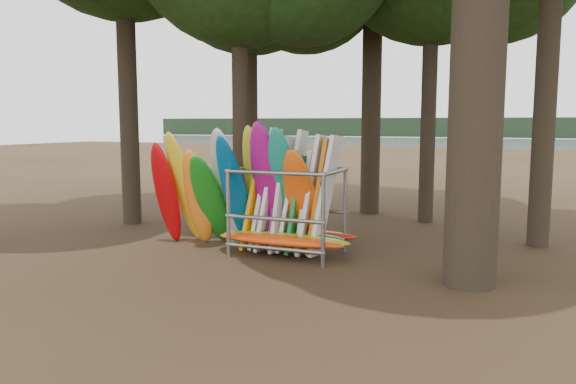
% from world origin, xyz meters
% --- Properties ---
extents(ground, '(120.00, 120.00, 0.00)m').
position_xyz_m(ground, '(0.00, 0.00, 0.00)').
color(ground, '#47331E').
rests_on(ground, ground).
extents(lake, '(160.00, 160.00, 0.00)m').
position_xyz_m(lake, '(0.00, 60.00, 0.00)').
color(lake, gray).
rests_on(lake, ground).
extents(far_shore, '(160.00, 4.00, 4.00)m').
position_xyz_m(far_shore, '(0.00, 110.00, 2.00)').
color(far_shore, black).
rests_on(far_shore, ground).
extents(kayak_row, '(4.29, 2.08, 3.19)m').
position_xyz_m(kayak_row, '(-0.84, 1.18, 1.36)').
color(kayak_row, '#B80609').
rests_on(kayak_row, ground).
extents(storage_rack, '(3.12, 1.53, 2.92)m').
position_xyz_m(storage_rack, '(0.46, 1.16, 0.96)').
color(storage_rack, gray).
rests_on(storage_rack, ground).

